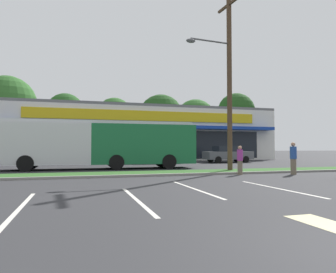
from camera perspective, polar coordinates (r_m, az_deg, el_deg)
name	(u,v)px	position (r m, az deg, el deg)	size (l,w,h in m)	color
grass_median	(152,173)	(17.22, -2.98, -6.72)	(56.00, 2.20, 0.12)	#2D5B23
curb_lip	(157,175)	(16.04, -1.97, -7.07)	(56.00, 0.24, 0.12)	gray
parking_stripe_0	(20,207)	(8.60, -25.37, -11.64)	(0.12, 4.80, 0.01)	silver
parking_stripe_1	(137,200)	(8.95, -5.75, -11.44)	(0.12, 4.80, 0.01)	silver
parking_stripe_2	(195,189)	(11.22, 4.90, -9.52)	(0.12, 4.80, 0.01)	silver
parking_stripe_3	(278,188)	(11.98, 19.42, -8.93)	(0.12, 4.80, 0.01)	silver
lot_arrow	(325,224)	(6.93, 26.80, -14.02)	(0.70, 1.60, 0.01)	beige
storefront_building	(138,134)	(39.50, -5.50, 0.40)	(31.53, 13.47, 6.26)	silver
tree_left	(7,104)	(48.55, -27.33, 5.32)	(7.74, 7.74, 11.37)	#473323
tree_mid_left	(65,112)	(49.81, -18.27, 4.27)	(5.64, 5.64, 9.68)	#473323
tree_mid	(114,116)	(50.09, -9.77, 3.70)	(5.78, 5.78, 9.35)	#473323
tree_mid_right	(161,117)	(49.38, -1.31, 3.57)	(7.12, 7.12, 9.85)	#473323
tree_right	(195,120)	(52.58, 5.03, 3.08)	(6.83, 6.83, 9.57)	#473323
tree_far_right	(236,112)	(55.10, 12.36, 4.41)	(6.41, 6.41, 10.83)	#473323
utility_pole	(228,77)	(19.58, 10.83, 10.71)	(3.05, 2.40, 10.84)	#4C3826
city_bus	(101,143)	(21.86, -12.23, -1.20)	(13.10, 2.96, 3.25)	#196638
car_1	(227,154)	(31.21, 10.80, -3.19)	(4.72, 1.97, 1.61)	#515459
car_4	(158,155)	(28.76, -1.89, -3.36)	(4.72, 1.86, 1.56)	#0C3F1E
pedestrian_near_bench	(293,158)	(18.36, 21.93, -3.71)	(0.35, 0.35, 1.76)	#726651
pedestrian_by_pole	(240,160)	(17.33, 13.02, -4.23)	(0.32, 0.32, 1.57)	#726651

